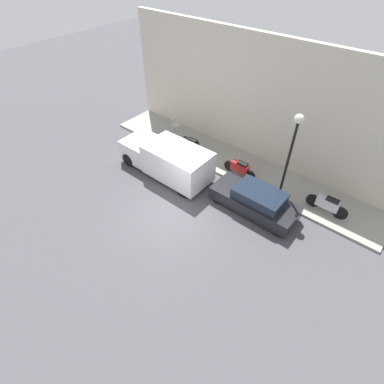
% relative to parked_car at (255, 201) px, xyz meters
% --- Properties ---
extents(ground_plane, '(60.00, 60.00, 0.00)m').
position_rel_parked_car_xyz_m(ground_plane, '(-2.75, 2.81, -0.61)').
color(ground_plane, '#47474C').
extents(sidewalk, '(2.67, 16.34, 0.12)m').
position_rel_parked_car_xyz_m(sidewalk, '(2.43, 2.81, -0.55)').
color(sidewalk, gray).
rests_on(sidewalk, ground_plane).
extents(building_facade, '(0.30, 16.34, 6.55)m').
position_rel_parked_car_xyz_m(building_facade, '(3.91, 2.81, 2.66)').
color(building_facade, beige).
rests_on(building_facade, ground_plane).
extents(parked_car, '(1.62, 4.09, 1.27)m').
position_rel_parked_car_xyz_m(parked_car, '(0.00, 0.00, 0.00)').
color(parked_car, black).
rests_on(parked_car, ground_plane).
extents(delivery_van, '(1.99, 5.24, 1.84)m').
position_rel_parked_car_xyz_m(delivery_van, '(-0.53, 5.13, 0.34)').
color(delivery_van, white).
rests_on(delivery_van, ground_plane).
extents(motorcycle_black, '(0.30, 2.04, 0.89)m').
position_rel_parked_car_xyz_m(motorcycle_black, '(1.72, 5.33, -0.01)').
color(motorcycle_black, black).
rests_on(motorcycle_black, sidewalk).
extents(motorcycle_red, '(0.30, 1.88, 0.86)m').
position_rel_parked_car_xyz_m(motorcycle_red, '(1.68, 1.92, -0.04)').
color(motorcycle_red, '#B21E1E').
rests_on(motorcycle_red, sidewalk).
extents(scooter_silver, '(0.30, 1.93, 0.89)m').
position_rel_parked_car_xyz_m(scooter_silver, '(1.91, -2.68, -0.01)').
color(scooter_silver, '#B7B7BF').
rests_on(scooter_silver, sidewalk).
extents(streetlamp, '(0.40, 0.40, 4.46)m').
position_rel_parked_car_xyz_m(streetlamp, '(1.46, -0.53, 2.70)').
color(streetlamp, black).
rests_on(streetlamp, sidewalk).
extents(cafe_chair, '(0.40, 0.40, 0.85)m').
position_rel_parked_car_xyz_m(cafe_chair, '(2.90, 7.58, 0.00)').
color(cafe_chair, silver).
rests_on(cafe_chair, sidewalk).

